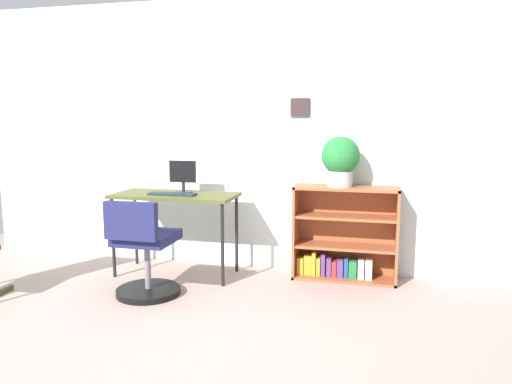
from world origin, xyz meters
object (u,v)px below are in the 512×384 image
(bookshelf_low, at_px, (344,238))
(potted_plant_on_shelf, at_px, (340,159))
(office_chair, at_px, (144,254))
(desk, at_px, (175,201))
(keyboard, at_px, (172,194))
(monitor, at_px, (183,177))

(bookshelf_low, xyz_separation_m, potted_plant_on_shelf, (-0.04, -0.06, 0.71))
(bookshelf_low, bearing_deg, office_chair, -149.90)
(desk, distance_m, bookshelf_low, 1.55)
(potted_plant_on_shelf, bearing_deg, keyboard, -168.63)
(monitor, xyz_separation_m, bookshelf_low, (1.45, 0.19, -0.53))
(bookshelf_low, bearing_deg, keyboard, -166.85)
(office_chair, bearing_deg, bookshelf_low, 30.10)
(potted_plant_on_shelf, bearing_deg, office_chair, -150.87)
(desk, xyz_separation_m, bookshelf_low, (1.49, 0.27, -0.32))
(keyboard, xyz_separation_m, bookshelf_low, (1.49, 0.35, -0.39))
(desk, xyz_separation_m, keyboard, (0.01, -0.08, 0.07))
(monitor, distance_m, office_chair, 0.88)
(desk, relative_size, bookshelf_low, 1.22)
(keyboard, xyz_separation_m, office_chair, (-0.02, -0.53, -0.41))
(office_chair, relative_size, bookshelf_low, 0.89)
(bookshelf_low, bearing_deg, potted_plant_on_shelf, -125.83)
(office_chair, xyz_separation_m, bookshelf_low, (1.51, 0.87, 0.02))
(desk, distance_m, potted_plant_on_shelf, 1.52)
(desk, height_order, potted_plant_on_shelf, potted_plant_on_shelf)
(monitor, bearing_deg, potted_plant_on_shelf, 5.39)
(keyboard, distance_m, bookshelf_low, 1.57)
(keyboard, height_order, bookshelf_low, bookshelf_low)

